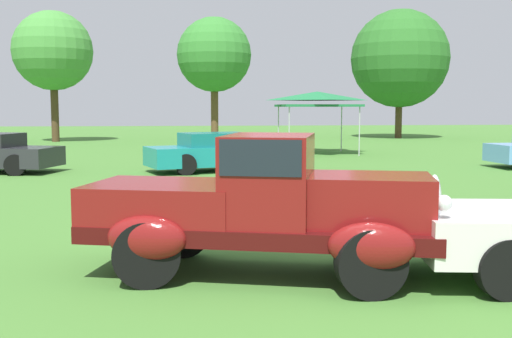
# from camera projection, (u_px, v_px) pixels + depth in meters

# --- Properties ---
(ground_plane) EXTENTS (120.00, 120.00, 0.00)m
(ground_plane) POSITION_uv_depth(u_px,v_px,m) (309.00, 270.00, 7.60)
(ground_plane) COLOR #42752D
(feature_pickup_truck) EXTENTS (4.39, 2.66, 1.70)m
(feature_pickup_truck) POSITION_uv_depth(u_px,v_px,m) (263.00, 204.00, 7.29)
(feature_pickup_truck) COLOR #400B0B
(feature_pickup_truck) RESTS_ON ground_plane
(show_car_teal) EXTENTS (4.87, 3.01, 1.22)m
(show_car_teal) POSITION_uv_depth(u_px,v_px,m) (219.00, 152.00, 19.35)
(show_car_teal) COLOR teal
(show_car_teal) RESTS_ON ground_plane
(canopy_tent_left_field) EXTENTS (3.29, 3.29, 2.71)m
(canopy_tent_left_field) POSITION_uv_depth(u_px,v_px,m) (317.00, 98.00, 26.38)
(canopy_tent_left_field) COLOR #B7B7BC
(canopy_tent_left_field) RESTS_ON ground_plane
(treeline_far_left) EXTENTS (4.61, 4.61, 7.62)m
(treeline_far_left) POSITION_uv_depth(u_px,v_px,m) (53.00, 51.00, 35.40)
(treeline_far_left) COLOR #47331E
(treeline_far_left) RESTS_ON ground_plane
(treeline_mid_left) EXTENTS (4.41, 4.41, 7.34)m
(treeline_mid_left) POSITION_uv_depth(u_px,v_px,m) (214.00, 55.00, 35.92)
(treeline_mid_left) COLOR brown
(treeline_mid_left) RESTS_ON ground_plane
(treeline_center) EXTENTS (6.36, 6.36, 8.37)m
(treeline_center) POSITION_uv_depth(u_px,v_px,m) (400.00, 59.00, 39.61)
(treeline_center) COLOR #47331E
(treeline_center) RESTS_ON ground_plane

